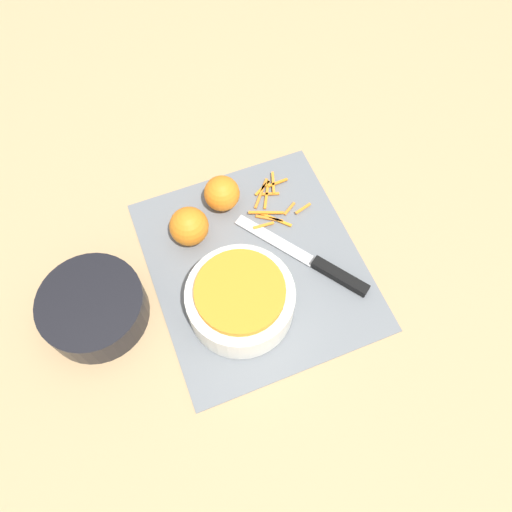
{
  "coord_description": "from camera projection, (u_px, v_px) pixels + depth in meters",
  "views": [
    {
      "loc": [
        -0.38,
        0.15,
        0.82
      ],
      "look_at": [
        0.0,
        0.0,
        0.04
      ],
      "focal_mm": 35.0,
      "sensor_mm": 36.0,
      "label": 1
    }
  ],
  "objects": [
    {
      "name": "cutting_board",
      "position": [
        256.0,
        264.0,
        0.92
      ],
      "size": [
        0.42,
        0.37,
        0.01
      ],
      "color": "slate",
      "rests_on": "ground_plane"
    },
    {
      "name": "peel_pile",
      "position": [
        272.0,
        202.0,
        0.97
      ],
      "size": [
        0.13,
        0.12,
        0.01
      ],
      "color": "orange",
      "rests_on": "cutting_board"
    },
    {
      "name": "orange_right",
      "position": [
        189.0,
        226.0,
        0.91
      ],
      "size": [
        0.07,
        0.07,
        0.07
      ],
      "color": "orange",
      "rests_on": "cutting_board"
    },
    {
      "name": "bowl_speckled",
      "position": [
        240.0,
        300.0,
        0.84
      ],
      "size": [
        0.18,
        0.18,
        0.08
      ],
      "color": "silver",
      "rests_on": "cutting_board"
    },
    {
      "name": "ground_plane",
      "position": [
        256.0,
        265.0,
        0.92
      ],
      "size": [
        4.0,
        4.0,
        0.0
      ],
      "primitive_type": "plane",
      "color": "tan"
    },
    {
      "name": "knife",
      "position": [
        324.0,
        267.0,
        0.9
      ],
      "size": [
        0.24,
        0.18,
        0.02
      ],
      "rotation": [
        0.0,
        0.0,
        0.6
      ],
      "color": "black",
      "rests_on": "cutting_board"
    },
    {
      "name": "bowl_dark",
      "position": [
        94.0,
        308.0,
        0.85
      ],
      "size": [
        0.18,
        0.18,
        0.06
      ],
      "color": "black",
      "rests_on": "ground_plane"
    },
    {
      "name": "orange_left",
      "position": [
        222.0,
        193.0,
        0.95
      ],
      "size": [
        0.07,
        0.07,
        0.07
      ],
      "color": "orange",
      "rests_on": "cutting_board"
    }
  ]
}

